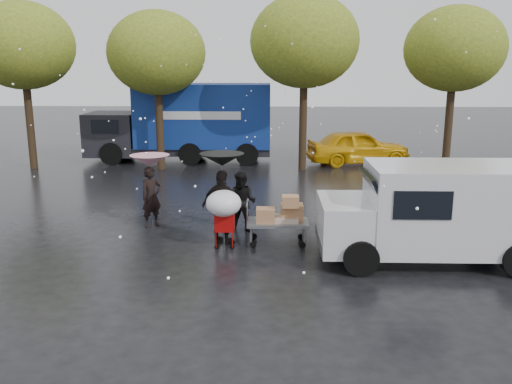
{
  "coord_description": "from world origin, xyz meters",
  "views": [
    {
      "loc": [
        1.2,
        -12.59,
        4.36
      ],
      "look_at": [
        0.81,
        1.0,
        1.14
      ],
      "focal_mm": 38.0,
      "sensor_mm": 36.0,
      "label": 1
    }
  ],
  "objects_px": {
    "person_black": "(223,207)",
    "white_van": "(437,211)",
    "vendor_cart": "(281,216)",
    "shopping_cart": "(224,206)",
    "blue_truck": "(186,123)",
    "person_pink": "(151,197)",
    "yellow_taxi": "(358,147)"
  },
  "relations": [
    {
      "from": "white_van",
      "to": "vendor_cart",
      "type": "bearing_deg",
      "value": 163.38
    },
    {
      "from": "person_black",
      "to": "blue_truck",
      "type": "bearing_deg",
      "value": -57.2
    },
    {
      "from": "white_van",
      "to": "blue_truck",
      "type": "xyz_separation_m",
      "value": [
        -7.62,
        12.81,
        0.6
      ]
    },
    {
      "from": "white_van",
      "to": "blue_truck",
      "type": "height_order",
      "value": "blue_truck"
    },
    {
      "from": "person_pink",
      "to": "yellow_taxi",
      "type": "bearing_deg",
      "value": 10.34
    },
    {
      "from": "vendor_cart",
      "to": "yellow_taxi",
      "type": "distance_m",
      "value": 11.76
    },
    {
      "from": "shopping_cart",
      "to": "yellow_taxi",
      "type": "distance_m",
      "value": 12.63
    },
    {
      "from": "shopping_cart",
      "to": "yellow_taxi",
      "type": "xyz_separation_m",
      "value": [
        4.97,
        11.61,
        -0.3
      ]
    },
    {
      "from": "person_pink",
      "to": "blue_truck",
      "type": "distance_m",
      "value": 10.43
    },
    {
      "from": "vendor_cart",
      "to": "white_van",
      "type": "relative_size",
      "value": 0.31
    },
    {
      "from": "vendor_cart",
      "to": "blue_truck",
      "type": "relative_size",
      "value": 0.18
    },
    {
      "from": "vendor_cart",
      "to": "white_van",
      "type": "xyz_separation_m",
      "value": [
        3.47,
        -1.03,
        0.43
      ]
    },
    {
      "from": "person_pink",
      "to": "white_van",
      "type": "height_order",
      "value": "white_van"
    },
    {
      "from": "shopping_cart",
      "to": "blue_truck",
      "type": "distance_m",
      "value": 12.52
    },
    {
      "from": "shopping_cart",
      "to": "white_van",
      "type": "relative_size",
      "value": 0.3
    },
    {
      "from": "person_black",
      "to": "blue_truck",
      "type": "height_order",
      "value": "blue_truck"
    },
    {
      "from": "shopping_cart",
      "to": "white_van",
      "type": "distance_m",
      "value": 4.88
    },
    {
      "from": "vendor_cart",
      "to": "shopping_cart",
      "type": "height_order",
      "value": "shopping_cart"
    },
    {
      "from": "person_black",
      "to": "blue_truck",
      "type": "relative_size",
      "value": 0.22
    },
    {
      "from": "person_pink",
      "to": "person_black",
      "type": "relative_size",
      "value": 0.89
    },
    {
      "from": "vendor_cart",
      "to": "white_van",
      "type": "bearing_deg",
      "value": -16.62
    },
    {
      "from": "person_black",
      "to": "blue_truck",
      "type": "xyz_separation_m",
      "value": [
        -2.72,
        11.78,
        0.83
      ]
    },
    {
      "from": "person_black",
      "to": "blue_truck",
      "type": "distance_m",
      "value": 12.11
    },
    {
      "from": "shopping_cart",
      "to": "yellow_taxi",
      "type": "bearing_deg",
      "value": 66.81
    },
    {
      "from": "vendor_cart",
      "to": "shopping_cart",
      "type": "distance_m",
      "value": 1.47
    },
    {
      "from": "shopping_cart",
      "to": "white_van",
      "type": "xyz_separation_m",
      "value": [
        4.84,
        -0.62,
        0.1
      ]
    },
    {
      "from": "person_black",
      "to": "white_van",
      "type": "bearing_deg",
      "value": -172.06
    },
    {
      "from": "vendor_cart",
      "to": "yellow_taxi",
      "type": "height_order",
      "value": "yellow_taxi"
    },
    {
      "from": "vendor_cart",
      "to": "blue_truck",
      "type": "height_order",
      "value": "blue_truck"
    },
    {
      "from": "person_black",
      "to": "white_van",
      "type": "distance_m",
      "value": 5.01
    },
    {
      "from": "blue_truck",
      "to": "yellow_taxi",
      "type": "bearing_deg",
      "value": -4.29
    },
    {
      "from": "person_black",
      "to": "shopping_cart",
      "type": "bearing_deg",
      "value": 118.97
    }
  ]
}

